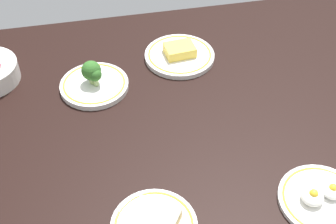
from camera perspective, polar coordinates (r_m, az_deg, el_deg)
dining_table at (r=113.36cm, az=0.00°, el=-1.45°), size 159.76×98.14×4.00cm
plate_broccoli at (r=120.73cm, az=-9.40°, el=3.79°), size 18.21×18.21×8.14cm
plate_cheese at (r=129.84cm, az=1.48°, el=7.30°), size 20.02×20.02×4.23cm
plate_eggs at (r=100.30cm, az=18.97°, el=-10.39°), size 18.36×18.36×4.44cm
plate_sandwich at (r=91.40cm, az=-1.80°, el=-14.04°), size 17.46×17.46×4.23cm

